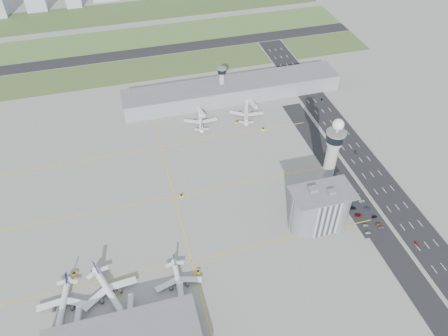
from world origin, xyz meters
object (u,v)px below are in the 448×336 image
object	(u,v)px
car_lot_0	(368,233)
tug_0	(74,274)
airplane_near_b	(109,290)
car_lot_8	(375,217)
control_tower	(332,153)
car_lot_9	(367,208)
car_lot_10	(362,201)
car_hw_1	(356,152)
jet_bridge_far_1	(249,101)
car_lot_5	(344,196)
car_lot_7	(379,224)
car_hw_0	(417,244)
car_lot_2	(358,215)
jet_bridge_near_0	(76,331)
airplane_near_c	(179,282)
tug_3	(181,196)
secondary_tower	(222,80)
airplane_far_a	(200,117)
tug_4	(237,122)
jet_bridge_far_0	(198,110)
airplane_near_a	(62,303)
airplane_far_b	(246,110)
car_lot_6	(381,228)
jet_bridge_near_2	(181,305)
admin_building	(320,208)
jet_bridge_near_1	(130,318)
car_lot_11	(357,193)
tug_1	(120,292)
car_hw_4	(285,71)
car_lot_3	(353,208)
car_lot_4	(352,205)
tug_5	(263,129)

from	to	relation	value
car_lot_0	tug_0	bearing A→B (deg)	90.05
airplane_near_b	car_lot_8	xyz separation A→B (m)	(186.69, 13.18, -5.23)
control_tower	car_lot_9	bearing A→B (deg)	-53.28
car_lot_10	car_hw_1	distance (m)	55.94
jet_bridge_far_1	car_lot_10	world-z (taller)	jet_bridge_far_1
car_lot_5	car_lot_7	distance (m)	33.23
car_hw_0	car_lot_2	bearing A→B (deg)	124.11
jet_bridge_near_0	airplane_near_c	bearing A→B (deg)	-66.44
jet_bridge_far_1	car_lot_2	size ratio (longest dim) A/B	2.98
tug_3	car_lot_8	size ratio (longest dim) A/B	0.79
secondary_tower	airplane_near_b	world-z (taller)	secondary_tower
jet_bridge_near_0	car_hw_1	xyz separation A→B (m)	(228.33, 100.18, -2.24)
airplane_far_a	tug_4	size ratio (longest dim) A/B	10.37
jet_bridge_far_0	car_lot_2	distance (m)	175.89
airplane_near_a	jet_bridge_far_1	world-z (taller)	airplane_near_a
car_lot_10	car_hw_0	distance (m)	48.28
secondary_tower	car_lot_8	xyz separation A→B (m)	(63.81, -178.34, -18.15)
airplane_far_b	secondary_tower	bearing A→B (deg)	40.65
car_lot_8	jet_bridge_far_0	bearing A→B (deg)	29.25
control_tower	jet_bridge_near_0	xyz separation A→B (m)	(-185.00, -69.00, -32.19)
car_lot_6	car_lot_9	world-z (taller)	car_lot_9
jet_bridge_near_2	car_lot_10	xyz separation A→B (m)	(145.89, 48.94, -2.23)
admin_building	jet_bridge_near_1	distance (m)	141.07
car_lot_7	car_lot_11	size ratio (longest dim) A/B	1.13
admin_building	airplane_near_c	bearing A→B (deg)	-166.85
airplane_near_c	tug_1	bearing A→B (deg)	-97.95
jet_bridge_near_2	car_hw_4	world-z (taller)	jet_bridge_near_2
tug_1	car_lot_3	bearing A→B (deg)	43.67
car_hw_0	car_hw_1	bearing A→B (deg)	83.36
tug_0	car_lot_3	distance (m)	196.55
tug_1	car_lot_10	distance (m)	182.32
car_lot_2	car_lot_8	world-z (taller)	car_lot_2
car_lot_8	jet_bridge_near_1	bearing A→B (deg)	99.92
car_lot_8	car_lot_4	bearing A→B (deg)	35.51
jet_bridge_near_0	car_lot_9	bearing A→B (deg)	-68.67
car_lot_7	car_lot_8	distance (m)	6.89
tug_0	car_lot_5	xyz separation A→B (m)	(195.97, 16.53, -0.47)
car_hw_0	tug_3	bearing A→B (deg)	146.22
car_lot_3	car_lot_7	world-z (taller)	car_lot_3
car_lot_4	car_lot_10	size ratio (longest dim) A/B	0.78
tug_3	tug_4	size ratio (longest dim) A/B	0.87
tug_5	car_hw_1	bearing A→B (deg)	-68.49
tug_4	car_hw_4	xyz separation A→B (m)	(75.08, 72.80, -0.44)
airplane_near_c	jet_bridge_far_0	size ratio (longest dim) A/B	2.48
airplane_near_c	tug_0	bearing A→B (deg)	-111.96
tug_4	airplane_near_a	bearing A→B (deg)	95.82
car_hw_4	control_tower	bearing A→B (deg)	-103.62
car_lot_8	tug_3	bearing A→B (deg)	65.52
control_tower	jet_bridge_near_1	xyz separation A→B (m)	(-155.00, -69.00, -32.19)
airplane_far_b	car_hw_0	xyz separation A→B (m)	(64.77, -173.52, -4.70)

